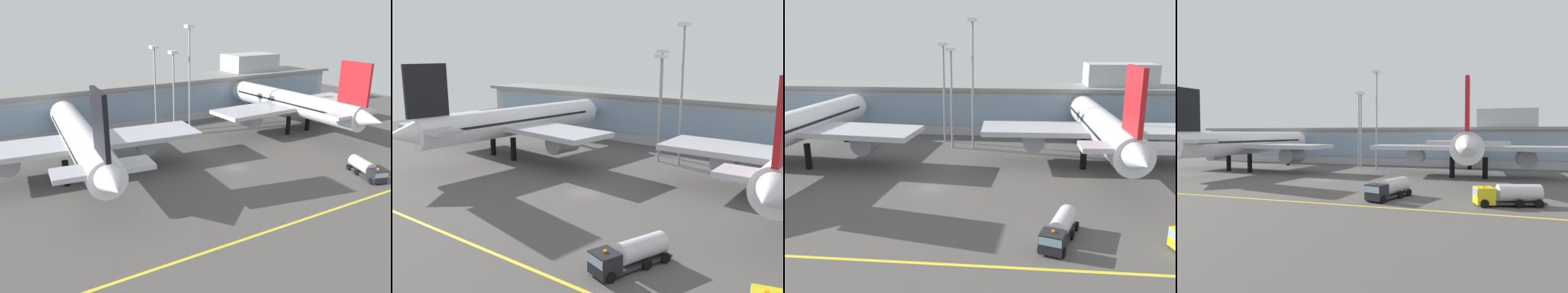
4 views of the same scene
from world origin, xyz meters
TOP-DOWN VIEW (x-y plane):
  - ground_plane at (0.00, 0.00)m, footprint 180.00×180.00m
  - taxiway_centreline_stripe at (0.00, -22.00)m, footprint 144.00×0.50m
  - terminal_building at (1.97, 42.09)m, footprint 125.60×14.00m
  - airliner_near_left at (-26.72, 10.82)m, footprint 45.06×52.41m
  - baggage_tug_near at (18.19, -15.86)m, footprint 5.29×9.35m
  - apron_light_mast_west at (-0.69, 24.39)m, footprint 1.80×1.80m
  - apron_light_mast_centre at (-3.15, 29.38)m, footprint 1.80×1.80m
  - apron_light_mast_east at (3.65, 24.55)m, footprint 1.80×1.80m

SIDE VIEW (x-z plane):
  - ground_plane at x=0.00m, z-range 0.00..0.00m
  - taxiway_centreline_stripe at x=0.00m, z-range 0.00..0.01m
  - baggage_tug_near at x=18.19m, z-range 0.06..2.96m
  - terminal_building at x=1.97m, z-range -2.11..14.38m
  - airliner_near_left at x=-26.72m, z-range -2.58..16.57m
  - apron_light_mast_west at x=-0.69m, z-range 3.47..24.05m
  - apron_light_mast_centre at x=-3.15m, z-range 3.52..25.02m
  - apron_light_mast_east at x=3.65m, z-range 3.77..29.98m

